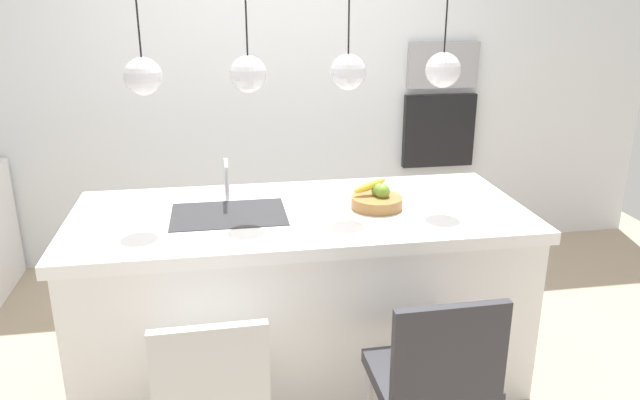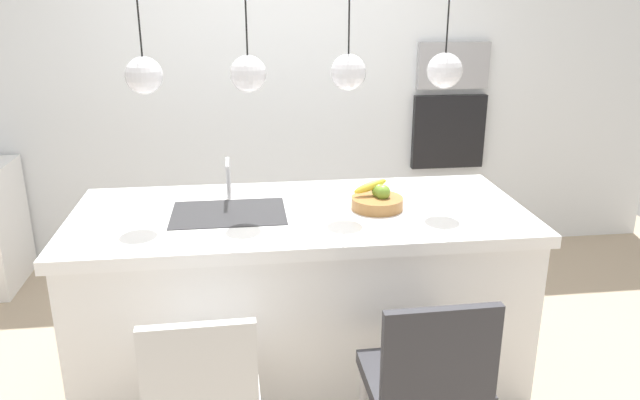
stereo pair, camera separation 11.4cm
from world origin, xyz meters
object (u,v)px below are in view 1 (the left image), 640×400
object	(u,v)px
fruit_bowl	(377,199)
chair_middle	(435,375)
oven	(438,130)
microwave	(443,65)

from	to	relation	value
fruit_bowl	chair_middle	world-z (taller)	fruit_bowl
oven	chair_middle	world-z (taller)	oven
fruit_bowl	oven	xyz separation A→B (m)	(0.90, 1.60, -0.03)
fruit_bowl	oven	distance (m)	1.84
microwave	oven	xyz separation A→B (m)	(0.00, 0.00, -0.50)
chair_middle	fruit_bowl	bearing A→B (deg)	91.88
microwave	chair_middle	distance (m)	2.78
fruit_bowl	microwave	world-z (taller)	microwave
microwave	oven	size ratio (longest dim) A/B	0.96
chair_middle	microwave	bearing A→B (deg)	70.48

